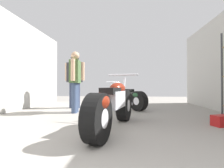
{
  "coord_description": "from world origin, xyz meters",
  "views": [
    {
      "loc": [
        0.27,
        -0.49,
        0.72
      ],
      "look_at": [
        -0.06,
        3.44,
        0.78
      ],
      "focal_mm": 26.34,
      "sensor_mm": 36.0,
      "label": 1
    }
  ],
  "objects_px": {
    "motorcycle_black_naked": "(125,97)",
    "mechanic_in_blue": "(75,78)",
    "motorcycle_maroon_cruiser": "(113,105)",
    "mechanic_with_helmet": "(75,75)",
    "red_toolbox": "(222,121)"
  },
  "relations": [
    {
      "from": "motorcycle_black_naked",
      "to": "mechanic_in_blue",
      "type": "distance_m",
      "value": 1.73
    },
    {
      "from": "motorcycle_maroon_cruiser",
      "to": "red_toolbox",
      "type": "relative_size",
      "value": 6.0
    },
    {
      "from": "motorcycle_maroon_cruiser",
      "to": "mechanic_in_blue",
      "type": "height_order",
      "value": "mechanic_in_blue"
    },
    {
      "from": "motorcycle_maroon_cruiser",
      "to": "mechanic_with_helmet",
      "type": "height_order",
      "value": "mechanic_with_helmet"
    },
    {
      "from": "mechanic_in_blue",
      "to": "mechanic_with_helmet",
      "type": "distance_m",
      "value": 1.02
    },
    {
      "from": "motorcycle_maroon_cruiser",
      "to": "motorcycle_black_naked",
      "type": "bearing_deg",
      "value": 86.33
    },
    {
      "from": "mechanic_in_blue",
      "to": "red_toolbox",
      "type": "bearing_deg",
      "value": -22.2
    },
    {
      "from": "motorcycle_black_naked",
      "to": "motorcycle_maroon_cruiser",
      "type": "bearing_deg",
      "value": -93.67
    },
    {
      "from": "motorcycle_black_naked",
      "to": "red_toolbox",
      "type": "relative_size",
      "value": 4.44
    },
    {
      "from": "mechanic_with_helmet",
      "to": "motorcycle_black_naked",
      "type": "bearing_deg",
      "value": -1.75
    },
    {
      "from": "motorcycle_black_naked",
      "to": "mechanic_in_blue",
      "type": "relative_size",
      "value": 0.92
    },
    {
      "from": "mechanic_with_helmet",
      "to": "red_toolbox",
      "type": "height_order",
      "value": "mechanic_with_helmet"
    },
    {
      "from": "motorcycle_maroon_cruiser",
      "to": "mechanic_with_helmet",
      "type": "relative_size",
      "value": 1.15
    },
    {
      "from": "mechanic_in_blue",
      "to": "mechanic_with_helmet",
      "type": "bearing_deg",
      "value": 108.27
    },
    {
      "from": "motorcycle_maroon_cruiser",
      "to": "mechanic_with_helmet",
      "type": "xyz_separation_m",
      "value": [
        -1.5,
        2.66,
        0.68
      ]
    }
  ]
}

